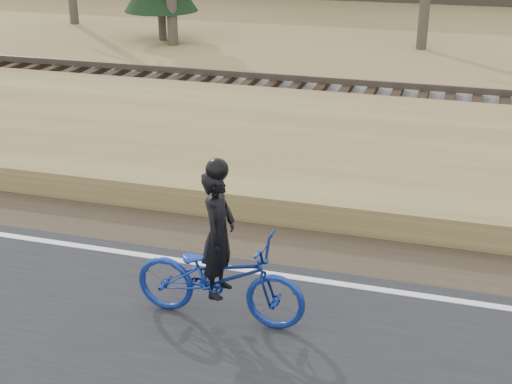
# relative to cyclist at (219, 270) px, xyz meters

# --- Properties ---
(ground) EXTENTS (120.00, 120.00, 0.00)m
(ground) POSITION_rel_cyclist_xyz_m (-2.58, 1.00, -0.71)
(ground) COLOR #9C8B4F
(ground) RESTS_ON ground
(edge_line) EXTENTS (120.00, 0.12, 0.01)m
(edge_line) POSITION_rel_cyclist_xyz_m (-2.58, 1.20, -0.65)
(edge_line) COLOR silver
(edge_line) RESTS_ON road
(shoulder) EXTENTS (120.00, 1.60, 0.04)m
(shoulder) POSITION_rel_cyclist_xyz_m (-2.58, 2.20, -0.69)
(shoulder) COLOR #473A2B
(shoulder) RESTS_ON ground
(embankment) EXTENTS (120.00, 5.00, 0.44)m
(embankment) POSITION_rel_cyclist_xyz_m (-2.58, 5.20, -0.49)
(embankment) COLOR #9C8B4F
(embankment) RESTS_ON ground
(ballast) EXTENTS (120.00, 3.00, 0.45)m
(ballast) POSITION_rel_cyclist_xyz_m (-2.58, 9.00, -0.49)
(ballast) COLOR slate
(ballast) RESTS_ON ground
(railroad) EXTENTS (120.00, 2.40, 0.29)m
(railroad) POSITION_rel_cyclist_xyz_m (-2.58, 9.00, -0.18)
(railroad) COLOR black
(railroad) RESTS_ON ballast
(cyclist) EXTENTS (2.10, 0.76, 2.03)m
(cyclist) POSITION_rel_cyclist_xyz_m (0.00, 0.00, 0.00)
(cyclist) COLOR navy
(cyclist) RESTS_ON road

